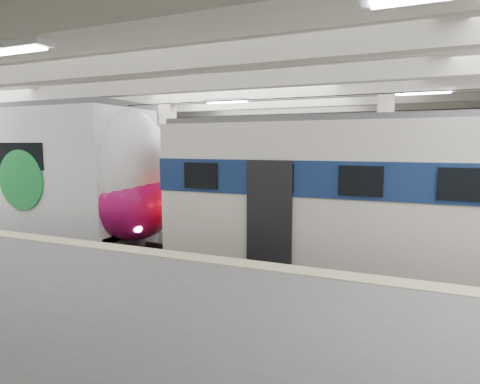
% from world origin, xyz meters
% --- Properties ---
extents(station_hall, '(36.00, 24.00, 5.75)m').
position_xyz_m(station_hall, '(0.00, -1.74, 3.24)').
color(station_hall, black).
rests_on(station_hall, ground).
extents(modern_emu, '(15.22, 3.14, 4.84)m').
position_xyz_m(modern_emu, '(-8.02, -0.00, 2.38)').
color(modern_emu, white).
rests_on(modern_emu, ground).
extents(older_rer, '(12.54, 2.77, 4.18)m').
position_xyz_m(older_rer, '(5.74, 0.00, 2.19)').
color(older_rer, silver).
rests_on(older_rer, ground).
extents(far_train, '(13.90, 3.51, 4.41)m').
position_xyz_m(far_train, '(-8.00, 5.50, 2.28)').
color(far_train, white).
rests_on(far_train, ground).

